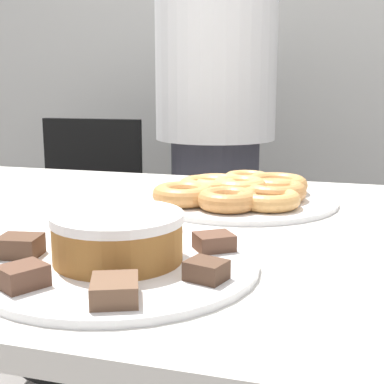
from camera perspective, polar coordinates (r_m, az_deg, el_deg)
The scene contains 23 objects.
wall_back at distance 2.44m, azimuth 10.39°, elevation 18.34°, with size 8.00×0.05×2.60m.
table at distance 0.94m, azimuth -0.84°, elevation -8.23°, with size 1.78×0.92×0.77m.
person_standing at distance 1.82m, azimuth 2.51°, elevation 6.91°, with size 0.40×0.40×1.64m.
office_chair_left at distance 2.04m, azimuth -11.95°, elevation -5.69°, with size 0.45×0.45×0.87m.
plate_cake at distance 0.71m, azimuth -7.83°, elevation -7.55°, with size 0.36×0.36×0.01m.
plate_donuts at distance 1.08m, azimuth 5.07°, elevation -0.80°, with size 0.39×0.39×0.01m.
frosted_cake at distance 0.70m, azimuth -7.91°, elevation -4.71°, with size 0.17×0.17×0.06m.
lamington_0 at distance 0.82m, azimuth -3.58°, elevation -3.56°, with size 0.05×0.06×0.03m.
lamington_1 at distance 0.82m, azimuth -11.67°, elevation -3.74°, with size 0.07×0.07×0.02m.
lamington_2 at distance 0.74m, azimuth -17.87°, elevation -5.51°, with size 0.06×0.05×0.03m.
lamington_3 at distance 0.63m, azimuth -17.60°, elevation -8.54°, with size 0.06×0.06×0.03m.
lamington_4 at distance 0.58m, azimuth -8.24°, elevation -10.29°, with size 0.07×0.07×0.02m.
lamington_5 at distance 0.63m, azimuth 1.54°, elevation -8.34°, with size 0.05×0.05×0.02m.
lamington_6 at distance 0.74m, azimuth 2.37°, elevation -5.32°, with size 0.07×0.06×0.02m.
donut_0 at distance 1.07m, azimuth 5.09°, elevation 0.48°, with size 0.11×0.11×0.04m.
donut_1 at distance 0.97m, azimuth 3.82°, elevation -0.81°, with size 0.11×0.11×0.03m.
donut_2 at distance 0.99m, azimuth 8.09°, elevation -0.74°, with size 0.12×0.12×0.03m.
donut_3 at distance 1.06m, azimuth 8.73°, elevation 0.12°, with size 0.13×0.13×0.04m.
donut_4 at distance 1.12m, azimuth 8.96°, elevation 0.80°, with size 0.13×0.13×0.04m.
donut_5 at distance 1.20m, azimuth 5.85°, elevation 1.40°, with size 0.10×0.10×0.03m.
donut_6 at distance 1.13m, azimuth 2.54°, elevation 0.89°, with size 0.12×0.12×0.03m.
donut_7 at distance 1.09m, azimuth 1.70°, elevation 0.58°, with size 0.12×0.12×0.04m.
donut_8 at distance 1.01m, azimuth -0.91°, elevation -0.25°, with size 0.12×0.12×0.04m.
Camera 1 is at (0.26, -0.85, 1.00)m, focal length 50.00 mm.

